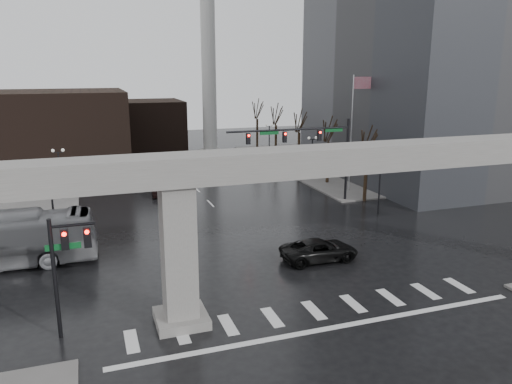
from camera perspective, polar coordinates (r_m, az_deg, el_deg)
ground at (r=28.59m, az=5.74°, el=-12.42°), size 160.00×160.00×0.00m
sidewalk_ne at (r=70.87m, az=12.76°, el=3.44°), size 28.00×36.00×0.15m
elevated_guideway at (r=26.81m, az=8.55°, el=1.33°), size 48.00×2.60×8.70m
building_far_left at (r=65.68m, az=-21.71°, el=6.32°), size 16.00×14.00×10.00m
building_far_mid at (r=76.18m, az=-12.27°, el=7.17°), size 10.00×10.00×8.00m
smokestack at (r=71.20m, az=-5.45°, el=14.51°), size 3.60×3.60×30.00m
signal_mast_arm at (r=46.95m, az=6.34°, el=5.54°), size 12.12×0.43×8.00m
signal_left_pole at (r=25.21m, az=-20.96°, el=-6.96°), size 2.30×0.30×6.00m
flagpole_assembly at (r=52.47m, az=11.18°, el=8.13°), size 2.06×0.12×12.00m
lamp_right_0 at (r=45.42m, az=14.01°, el=1.90°), size 1.22×0.32×5.11m
lamp_right_1 at (r=57.44m, az=6.44°, el=4.71°), size 1.22×0.32×5.11m
lamp_right_2 at (r=70.19m, az=1.52°, el=6.49°), size 1.22×0.32×5.11m
lamp_left_0 at (r=38.37m, az=-22.27°, el=-0.95°), size 1.22×0.32×5.11m
lamp_left_1 at (r=52.04m, az=-21.56°, el=2.84°), size 1.22×0.32×5.11m
lamp_left_2 at (r=65.85m, az=-21.15°, el=5.05°), size 1.22×0.32×5.11m
tree_right_0 at (r=49.42m, az=12.46°, el=2.13°), size 1.09×1.58×7.50m
tree_right_1 at (r=56.24m, az=8.24°, el=3.81°), size 1.09×1.61×7.67m
tree_right_2 at (r=63.35m, az=4.94°, el=5.11°), size 1.10×1.63×7.85m
tree_right_3 at (r=70.64m, az=2.30°, el=6.13°), size 1.11×1.66×8.02m
tree_right_4 at (r=78.07m, az=0.16°, el=6.94°), size 1.12×1.69×8.19m
pickup_truck at (r=34.16m, az=7.26°, el=-6.59°), size 5.31×2.49×1.47m
far_car at (r=51.99m, az=-10.73°, el=0.52°), size 2.68×4.73×1.52m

